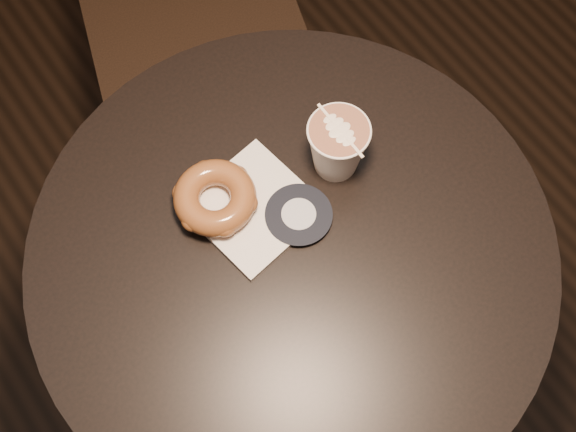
{
  "coord_description": "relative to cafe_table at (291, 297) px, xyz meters",
  "views": [
    {
      "loc": [
        -0.22,
        -0.3,
        1.73
      ],
      "look_at": [
        0.01,
        0.03,
        0.79
      ],
      "focal_mm": 50.0,
      "sensor_mm": 36.0,
      "label": 1
    }
  ],
  "objects": [
    {
      "name": "doughnut",
      "position": [
        -0.05,
        0.11,
        0.23
      ],
      "size": [
        0.11,
        0.11,
        0.04
      ],
      "primitive_type": "torus",
      "color": "brown",
      "rests_on": "pastry_bag"
    },
    {
      "name": "cafe_table",
      "position": [
        0.0,
        0.0,
        0.0
      ],
      "size": [
        0.7,
        0.7,
        0.75
      ],
      "color": "black",
      "rests_on": "ground"
    },
    {
      "name": "pastry_bag",
      "position": [
        -0.01,
        0.08,
        0.2
      ],
      "size": [
        0.17,
        0.17,
        0.01
      ],
      "primitive_type": "cube",
      "rotation": [
        0.0,
        0.0,
        0.15
      ],
      "color": "silver",
      "rests_on": "cafe_table"
    },
    {
      "name": "latte_cup",
      "position": [
        0.12,
        0.07,
        0.25
      ],
      "size": [
        0.08,
        0.08,
        0.09
      ],
      "primitive_type": null,
      "color": "white",
      "rests_on": "cafe_table"
    }
  ]
}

